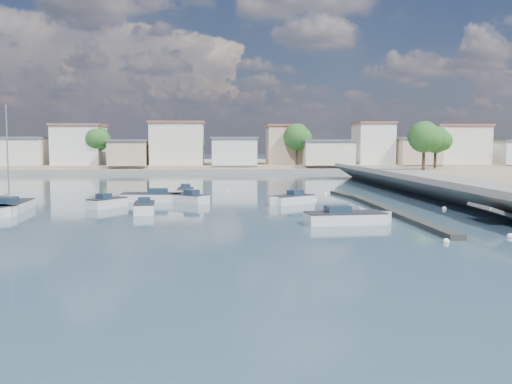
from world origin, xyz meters
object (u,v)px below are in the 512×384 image
motorboat_b (109,203)px  motorboat_a (145,208)px  motorboat_f (187,199)px  sailboat (11,207)px  motorboat_c (149,198)px  motorboat_d (290,200)px  motorboat_g (185,193)px  motorboat_h (349,218)px

motorboat_b → motorboat_a: bearing=-46.8°
motorboat_f → sailboat: (-14.21, -5.97, 0.03)m
motorboat_c → sailboat: size_ratio=0.72×
motorboat_d → sailboat: bearing=-170.1°
motorboat_a → motorboat_b: 5.32m
motorboat_d → motorboat_f: (-9.64, 1.81, 0.00)m
sailboat → motorboat_b: bearing=19.5°
motorboat_g → motorboat_h: 24.74m
motorboat_a → motorboat_d: bearing=23.0°
sailboat → motorboat_h: bearing=-18.4°
motorboat_a → sailboat: (-11.15, 1.22, 0.03)m
motorboat_f → motorboat_g: size_ratio=0.84×
motorboat_d → motorboat_h: 13.21m
motorboat_a → motorboat_d: same height
motorboat_h → motorboat_c: bearing=134.6°
motorboat_d → motorboat_f: 9.81m
motorboat_c → motorboat_g: 5.95m
motorboat_f → motorboat_h: same height
motorboat_b → motorboat_g: size_ratio=0.81×
motorboat_a → motorboat_c: bearing=94.6°
motorboat_a → motorboat_h: (15.28, -7.57, -0.00)m
motorboat_b → sailboat: bearing=-160.5°
motorboat_a → motorboat_c: (-0.69, 8.63, 0.00)m
motorboat_d → motorboat_h: size_ratio=0.71×
motorboat_b → motorboat_g: same height
motorboat_d → motorboat_f: same height
motorboat_b → motorboat_d: 16.41m
motorboat_f → motorboat_b: bearing=-153.7°
motorboat_d → motorboat_f: bearing=169.4°
motorboat_a → sailboat: sailboat is taller
motorboat_g → motorboat_h: (12.75, -21.20, -0.00)m
motorboat_c → motorboat_d: same height
motorboat_h → motorboat_g: bearing=121.0°
motorboat_b → motorboat_c: size_ratio=0.60×
motorboat_c → motorboat_h: size_ratio=1.03×
motorboat_h → motorboat_f: bearing=129.6°
motorboat_b → motorboat_d: size_ratio=0.87×
motorboat_c → motorboat_a: bearing=-85.4°
motorboat_f → motorboat_g: 6.46m
motorboat_d → motorboat_h: bearing=-78.7°
motorboat_c → motorboat_f: same height
motorboat_a → motorboat_f: 7.81m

